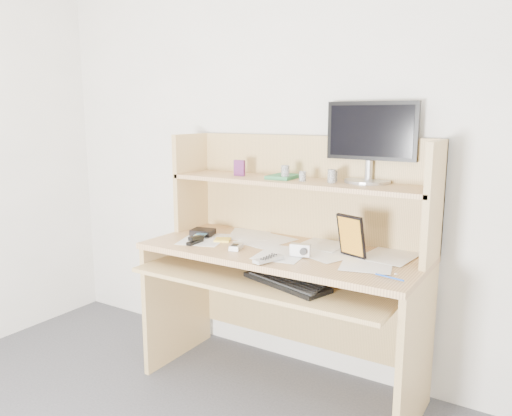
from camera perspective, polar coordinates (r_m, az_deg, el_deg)
The scene contains 19 objects.
back_wall at distance 2.69m, azimuth 6.36°, elevation 7.19°, with size 3.60×0.04×2.50m, color white.
desk at distance 2.58m, azimuth 3.78°, elevation -5.49°, with size 1.40×0.70×1.30m.
paper_clutter at distance 2.49m, azimuth 2.92°, elevation -4.64°, with size 1.32×0.54×0.01m, color white.
keyboard at distance 2.29m, azimuth 3.49°, elevation -8.36°, with size 0.45×0.27×0.03m.
tv_remote at distance 2.27m, azimuth 1.47°, elevation -5.86°, with size 0.04×0.16×0.02m, color #ACACA6.
flip_phone at distance 2.48m, azimuth -2.28°, elevation -4.37°, with size 0.05×0.09×0.02m, color silver.
stapler at distance 2.60m, azimuth -6.99°, elevation -3.57°, with size 0.03×0.11×0.04m, color black.
wallet at distance 2.77m, azimuth -6.10°, elevation -2.74°, with size 0.12×0.10×0.03m, color black.
sticky_note_pad at distance 2.65m, azimuth -3.85°, elevation -3.65°, with size 0.08×0.08×0.01m, color #FAFF43.
digital_camera at distance 2.35m, azimuth 5.07°, elevation -4.79°, with size 0.09×0.04×0.06m, color #BDBDC0.
game_case at distance 2.35m, azimuth 10.83°, elevation -3.17°, with size 0.14×0.02×0.20m, color black.
blue_pen at distance 2.11m, azimuth 15.01°, elevation -7.66°, with size 0.01×0.01×0.13m, color blue.
card_box at distance 2.71m, azimuth -1.90°, elevation 4.59°, with size 0.06×0.02×0.09m, color maroon.
shelf_book at distance 2.61m, azimuth 3.15°, elevation 3.60°, with size 0.13×0.18×0.02m, color #2E7451.
chip_stack_a at distance 2.51m, azimuth 5.34°, elevation 3.64°, with size 0.04×0.04×0.05m, color black.
chip_stack_b at distance 2.46m, azimuth 8.65°, elevation 3.61°, with size 0.04×0.04×0.07m, color silver.
chip_stack_c at distance 2.51m, azimuth 8.79°, elevation 3.63°, with size 0.04×0.04×0.05m, color black.
chip_stack_d at distance 2.55m, azimuth 3.36°, elevation 4.07°, with size 0.04×0.04×0.07m, color silver.
monitor at distance 2.51m, azimuth 12.99°, elevation 7.64°, with size 0.45×0.23×0.39m.
Camera 1 is at (1.17, -0.62, 1.41)m, focal length 35.00 mm.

